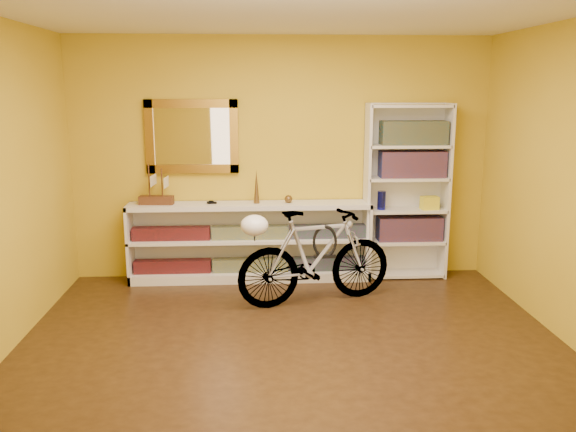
{
  "coord_description": "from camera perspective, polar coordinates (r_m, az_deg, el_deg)",
  "views": [
    {
      "loc": [
        -0.29,
        -4.38,
        2.06
      ],
      "look_at": [
        0.0,
        0.7,
        0.95
      ],
      "focal_mm": 36.81,
      "sensor_mm": 36.0,
      "label": 1
    }
  ],
  "objects": [
    {
      "name": "book_row_a",
      "position": [
        6.62,
        11.63,
        -1.17
      ],
      "size": [
        0.7,
        0.22,
        0.26
      ],
      "primitive_type": "cube",
      "color": "maroon",
      "rests_on": "bookcase"
    },
    {
      "name": "wall_socket",
      "position": [
        6.72,
        7.06,
        -3.4
      ],
      "size": [
        0.09,
        0.02,
        0.09
      ],
      "primitive_type": "cube",
      "color": "silver",
      "rests_on": "back_wall"
    },
    {
      "name": "cd_row_lower",
      "position": [
        6.46,
        -3.64,
        -4.73
      ],
      "size": [
        2.5,
        0.13,
        0.14
      ],
      "primitive_type": "cube",
      "color": "black",
      "rests_on": "console_unit"
    },
    {
      "name": "bookcase",
      "position": [
        6.53,
        11.36,
        2.28
      ],
      "size": [
        0.9,
        0.3,
        1.9
      ],
      "primitive_type": null,
      "color": "silver",
      "rests_on": "floor"
    },
    {
      "name": "toy_car",
      "position": [
        6.33,
        -7.36,
        1.19
      ],
      "size": [
        0.0,
        0.0,
        0.0
      ],
      "primitive_type": "imported",
      "rotation": [
        0.0,
        0.0,
        1.61
      ],
      "color": "black",
      "rests_on": "console_unit"
    },
    {
      "name": "bronze_ornament",
      "position": [
        6.28,
        -3.06,
        2.86
      ],
      "size": [
        0.06,
        0.06,
        0.36
      ],
      "primitive_type": "cone",
      "color": "brown",
      "rests_on": "console_unit"
    },
    {
      "name": "cd_row_upper",
      "position": [
        6.36,
        -3.68,
        -1.59
      ],
      "size": [
        2.5,
        0.13,
        0.14
      ],
      "primitive_type": "cube",
      "color": "navy",
      "rests_on": "console_unit"
    },
    {
      "name": "yellow_bag",
      "position": [
        6.58,
        13.51,
        1.24
      ],
      "size": [
        0.19,
        0.14,
        0.14
      ],
      "primitive_type": "cube",
      "rotation": [
        0.0,
        0.0,
        0.11
      ],
      "color": "yellow",
      "rests_on": "bookcase"
    },
    {
      "name": "back_wall",
      "position": [
        6.44,
        -0.67,
        5.53
      ],
      "size": [
        4.5,
        0.01,
        2.6
      ],
      "primitive_type": "cube",
      "color": "gold",
      "rests_on": "ground"
    },
    {
      "name": "book_row_b",
      "position": [
        6.49,
        11.9,
        4.93
      ],
      "size": [
        0.7,
        0.22,
        0.28
      ],
      "primitive_type": "cube",
      "color": "maroon",
      "rests_on": "bookcase"
    },
    {
      "name": "bicycle",
      "position": [
        5.7,
        2.69,
        -3.93
      ],
      "size": [
        0.82,
        1.64,
        0.93
      ],
      "primitive_type": "imported",
      "rotation": [
        0.0,
        0.0,
        1.84
      ],
      "color": "silver",
      "rests_on": "floor"
    },
    {
      "name": "gilt_mirror",
      "position": [
        6.4,
        -9.26,
        7.58
      ],
      "size": [
        0.98,
        0.06,
        0.78
      ],
      "primitive_type": "cube",
      "color": "brown",
      "rests_on": "back_wall"
    },
    {
      "name": "book_row_c",
      "position": [
        6.46,
        12.03,
        7.87
      ],
      "size": [
        0.7,
        0.22,
        0.25
      ],
      "primitive_type": "cube",
      "color": "#16464F",
      "rests_on": "bookcase"
    },
    {
      "name": "ceiling",
      "position": [
        4.42,
        0.55,
        19.39
      ],
      "size": [
        4.5,
        4.0,
        0.01
      ],
      "primitive_type": "cube",
      "color": "silver",
      "rests_on": "ground"
    },
    {
      "name": "travel_mug",
      "position": [
        6.46,
        9.02,
        1.5
      ],
      "size": [
        0.09,
        0.09,
        0.2
      ],
      "primitive_type": "cylinder",
      "color": "navy",
      "rests_on": "bookcase"
    },
    {
      "name": "floor",
      "position": [
        4.85,
        0.49,
        -12.89
      ],
      "size": [
        4.5,
        4.0,
        0.01
      ],
      "primitive_type": "cube",
      "color": "black",
      "rests_on": "ground"
    },
    {
      "name": "u_lock",
      "position": [
        5.69,
        3.58,
        -2.49
      ],
      "size": [
        0.24,
        0.03,
        0.24
      ],
      "primitive_type": "torus",
      "rotation": [
        1.57,
        0.0,
        0.0
      ],
      "color": "black",
      "rests_on": "bicycle"
    },
    {
      "name": "red_tin",
      "position": [
        6.43,
        9.78,
        7.61
      ],
      "size": [
        0.14,
        0.14,
        0.18
      ],
      "primitive_type": "cube",
      "rotation": [
        0.0,
        0.0,
        0.05
      ],
      "color": "maroon",
      "rests_on": "bookcase"
    },
    {
      "name": "decorative_orb",
      "position": [
        6.31,
        0.05,
        1.65
      ],
      "size": [
        0.08,
        0.08,
        0.08
      ],
      "primitive_type": "sphere",
      "color": "brown",
      "rests_on": "console_unit"
    },
    {
      "name": "model_ship",
      "position": [
        6.36,
        -12.67,
        2.99
      ],
      "size": [
        0.37,
        0.16,
        0.43
      ],
      "primitive_type": null,
      "rotation": [
        0.0,
        0.0,
        -0.08
      ],
      "color": "#412312",
      "rests_on": "console_unit"
    },
    {
      "name": "console_unit",
      "position": [
        6.41,
        -3.67,
        -2.5
      ],
      "size": [
        2.6,
        0.35,
        0.85
      ],
      "primitive_type": null,
      "color": "silver",
      "rests_on": "floor"
    },
    {
      "name": "helmet",
      "position": [
        5.42,
        -3.26,
        -0.91
      ],
      "size": [
        0.26,
        0.25,
        0.19
      ],
      "primitive_type": "ellipsoid",
      "color": "white",
      "rests_on": "bicycle"
    }
  ]
}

